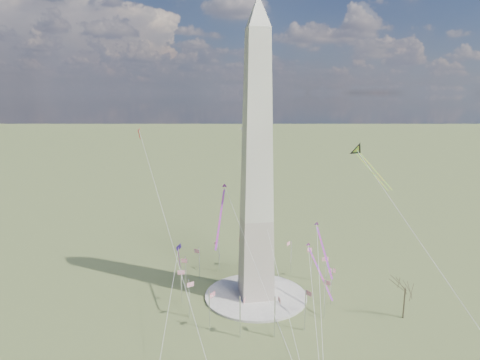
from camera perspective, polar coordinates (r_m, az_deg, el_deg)
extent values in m
plane|color=#515E2F|center=(157.05, 2.12, -15.29)|extent=(2000.00, 2000.00, 0.00)
cylinder|color=beige|center=(156.87, 2.12, -15.16)|extent=(36.00, 36.00, 0.80)
pyramid|color=silver|center=(142.37, 2.42, 21.61)|extent=(9.90, 9.90, 10.00)
cylinder|color=white|center=(161.34, 11.41, -12.22)|extent=(0.36, 0.36, 13.00)
cube|color=red|center=(160.42, 11.31, -10.30)|extent=(2.40, 0.08, 1.50)
cylinder|color=white|center=(169.22, 9.53, -10.99)|extent=(0.36, 0.36, 13.00)
cube|color=red|center=(168.17, 9.29, -9.18)|extent=(2.25, 0.99, 1.50)
cylinder|color=white|center=(174.94, 6.82, -10.14)|extent=(0.36, 0.36, 13.00)
cube|color=red|center=(173.63, 6.48, -8.43)|extent=(1.75, 1.75, 1.50)
cylinder|color=white|center=(177.87, 3.65, -9.70)|extent=(0.36, 0.36, 13.00)
cube|color=red|center=(176.21, 3.25, -8.07)|extent=(0.99, 2.25, 1.50)
cylinder|color=white|center=(177.71, 0.33, -9.70)|extent=(0.36, 0.36, 13.00)
cube|color=red|center=(175.64, -0.09, -8.11)|extent=(0.08, 2.40, 1.50)
cylinder|color=white|center=(174.46, -2.81, -10.13)|extent=(0.36, 0.36, 13.00)
cube|color=red|center=(171.98, -3.21, -8.57)|extent=(0.99, 2.25, 1.50)
cylinder|color=white|center=(168.48, -5.46, -10.98)|extent=(0.36, 0.36, 13.00)
cube|color=red|center=(165.61, -5.79, -9.42)|extent=(1.75, 1.75, 1.50)
cylinder|color=white|center=(160.43, -7.25, -12.21)|extent=(0.36, 0.36, 13.00)
cube|color=red|center=(157.25, -7.46, -10.63)|extent=(2.25, 0.99, 1.50)
cylinder|color=white|center=(151.31, -7.82, -13.75)|extent=(0.36, 0.36, 13.00)
cube|color=red|center=(147.94, -7.86, -12.11)|extent=(2.40, 0.08, 1.50)
cylinder|color=white|center=(142.44, -6.82, -15.41)|extent=(0.36, 0.36, 13.00)
cube|color=red|center=(139.06, -6.63, -13.68)|extent=(2.25, 0.99, 1.50)
cylinder|color=white|center=(135.35, -4.10, -16.89)|extent=(0.36, 0.36, 13.00)
cube|color=red|center=(132.18, -3.68, -15.03)|extent=(1.75, 1.75, 1.50)
cylinder|color=white|center=(131.48, 0.01, -17.77)|extent=(0.36, 0.36, 13.00)
cube|color=red|center=(128.72, 0.60, -15.77)|extent=(0.99, 2.25, 1.50)
cylinder|color=white|center=(131.70, 4.65, -17.76)|extent=(0.36, 0.36, 13.00)
cube|color=red|center=(129.50, 5.27, -15.65)|extent=(0.08, 2.40, 1.50)
cylinder|color=white|center=(135.96, 8.67, -16.86)|extent=(0.36, 0.36, 13.00)
cube|color=red|center=(134.32, 9.17, -14.71)|extent=(0.99, 2.25, 1.50)
cylinder|color=white|center=(143.31, 11.24, -15.39)|extent=(0.36, 0.36, 13.00)
cube|color=red|center=(142.10, 11.54, -13.27)|extent=(1.75, 1.75, 1.50)
cylinder|color=white|center=(152.27, 12.10, -13.74)|extent=(0.36, 0.36, 13.00)
cube|color=red|center=(151.31, 12.19, -11.71)|extent=(2.25, 0.99, 1.50)
cylinder|color=#493E2C|center=(151.05, 21.04, -15.06)|extent=(0.46, 0.46, 10.37)
cube|color=orange|center=(155.57, 17.64, 1.15)|extent=(5.78, 14.49, 10.74)
cube|color=orange|center=(154.13, 17.15, 1.08)|extent=(5.78, 14.49, 10.74)
cube|color=navy|center=(148.55, -8.17, -8.87)|extent=(1.77, 2.48, 2.27)
cube|color=#FD2837|center=(149.89, -8.13, -10.21)|extent=(0.89, 2.88, 7.84)
cube|color=#FD2837|center=(142.42, 11.16, -9.35)|extent=(1.82, 17.69, 11.09)
cube|color=#FD2837|center=(139.30, -2.66, -5.06)|extent=(6.39, 21.58, 13.90)
cube|color=#FD2837|center=(149.66, 10.62, -12.07)|extent=(2.66, 18.23, 11.45)
cube|color=red|center=(171.62, -13.33, 6.54)|extent=(1.27, 2.03, 1.66)
cube|color=red|center=(171.78, -13.30, 5.93)|extent=(0.84, 1.39, 3.80)
cube|color=white|center=(187.21, 0.28, 7.00)|extent=(1.27, 2.04, 1.69)
cube|color=white|center=(187.37, 0.28, 6.44)|extent=(0.82, 1.43, 3.88)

